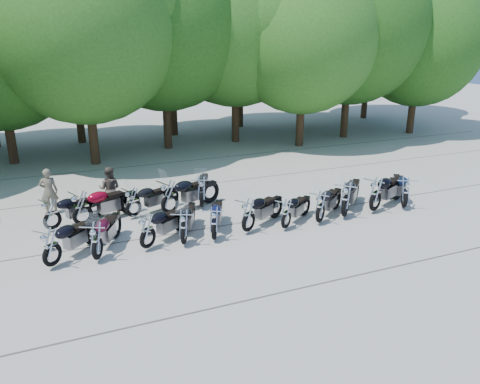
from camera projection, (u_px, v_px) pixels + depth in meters
name	position (u px, v px, depth m)	size (l,w,h in m)	color
ground	(259.00, 240.00, 14.37)	(90.00, 90.00, 0.00)	#A39F93
tree_3	(82.00, 27.00, 20.85)	(8.70, 8.70, 10.67)	#3A2614
tree_4	(162.00, 21.00, 23.86)	(9.13, 9.13, 11.20)	#3A2614
tree_5	(235.00, 23.00, 25.48)	(9.04, 9.04, 11.10)	#3A2614
tree_6	(304.00, 38.00, 24.71)	(8.00, 8.00, 9.82)	#3A2614
tree_7	(351.00, 27.00, 26.70)	(8.79, 8.79, 10.79)	#3A2614
tree_8	(420.00, 43.00, 28.19)	(7.53, 7.53, 9.25)	#3A2614
tree_11	(71.00, 44.00, 25.57)	(7.56, 7.56, 9.28)	#3A2614
tree_12	(170.00, 39.00, 27.57)	(7.88, 7.88, 9.67)	#3A2614
tree_13	(240.00, 33.00, 30.14)	(8.31, 8.31, 10.20)	#3A2614
tree_14	(305.00, 37.00, 30.46)	(8.02, 8.02, 9.84)	#3A2614
tree_15	(372.00, 19.00, 33.06)	(9.67, 9.67, 11.86)	#3A2614
motorcycle_0	(51.00, 246.00, 12.48)	(0.70, 2.29, 1.29)	black
motorcycle_1	(97.00, 240.00, 12.86)	(0.70, 2.29, 1.29)	#3D081C
motorcycle_2	(147.00, 230.00, 13.54)	(0.68, 2.23, 1.26)	black
motorcycle_3	(184.00, 226.00, 13.82)	(0.68, 2.23, 1.26)	black
motorcycle_4	(214.00, 222.00, 14.13)	(0.66, 2.17, 1.23)	#0C0F36
motorcycle_5	(248.00, 214.00, 14.68)	(0.69, 2.27, 1.29)	black
motorcycle_6	(286.00, 213.00, 14.96)	(0.63, 2.07, 1.17)	black
motorcycle_7	(321.00, 206.00, 15.40)	(0.69, 2.26, 1.28)	black
motorcycle_8	(346.00, 198.00, 15.87)	(0.78, 2.55, 1.44)	black
motorcycle_9	(376.00, 193.00, 16.37)	(0.78, 2.56, 1.44)	black
motorcycle_10	(405.00, 192.00, 16.72)	(0.71, 2.35, 1.33)	black
motorcycle_11	(51.00, 213.00, 14.86)	(0.66, 2.15, 1.22)	black
motorcycle_12	(82.00, 207.00, 15.16)	(0.74, 2.43, 1.38)	maroon
motorcycle_13	(133.00, 201.00, 15.89)	(0.66, 2.17, 1.23)	black
motorcycle_14	(170.00, 196.00, 16.10)	(0.77, 2.54, 1.44)	black
motorcycle_15	(202.00, 191.00, 16.76)	(0.72, 2.37, 1.34)	black
rider_0	(49.00, 191.00, 16.26)	(0.60, 0.39, 1.65)	#665E49
rider_1	(110.00, 189.00, 16.56)	(0.79, 0.61, 1.62)	#4D4137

